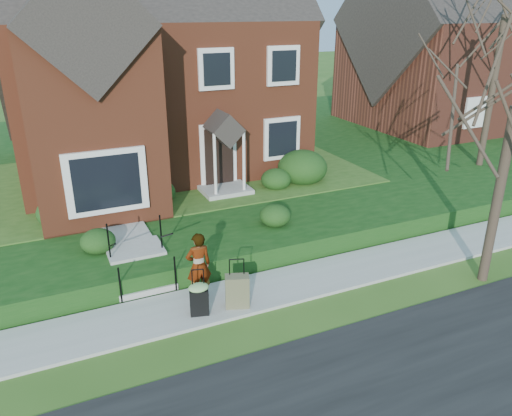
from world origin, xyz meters
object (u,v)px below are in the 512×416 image
woman (199,266)px  suitcase_black (199,297)px  front_steps (139,263)px  suitcase_olive (237,291)px

woman → suitcase_black: size_ratio=1.49×
front_steps → suitcase_olive: bearing=-52.5°
woman → suitcase_black: woman is taller
suitcase_olive → suitcase_black: bearing=-164.1°
suitcase_black → suitcase_olive: size_ratio=0.94×
suitcase_black → suitcase_olive: (0.89, -0.05, -0.04)m
front_steps → woman: 1.90m
suitcase_black → suitcase_olive: 0.89m
woman → suitcase_olive: woman is taller
front_steps → woman: size_ratio=1.24×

